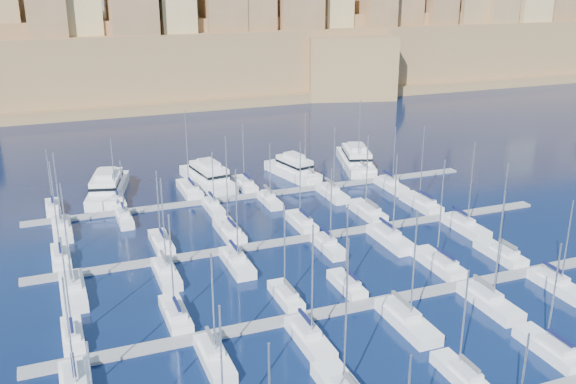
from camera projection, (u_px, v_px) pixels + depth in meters
name	position (u px, v px, depth m)	size (l,w,h in m)	color
ground	(337.00, 265.00, 90.71)	(600.00, 600.00, 0.00)	black
pontoon_mid_near	(379.00, 302.00, 80.08)	(84.00, 2.00, 0.40)	slate
pontoon_mid_far	(310.00, 238.00, 99.46)	(84.00, 2.00, 0.40)	slate
pontoon_far	(263.00, 194.00, 118.85)	(84.00, 2.00, 0.40)	slate
sailboat_3	(461.00, 375.00, 64.71)	(2.33, 7.78, 12.46)	white
sailboat_4	(550.00, 348.00, 69.21)	(2.65, 8.83, 13.14)	white
sailboat_12	(73.00, 336.00, 71.58)	(2.26, 7.54, 12.82)	white
sailboat_13	(176.00, 314.00, 76.04)	(2.57, 8.56, 13.55)	white
sailboat_14	(286.00, 296.00, 80.41)	(2.29, 7.63, 12.96)	white
sailboat_15	(347.00, 285.00, 83.38)	(2.31, 7.69, 12.03)	white
sailboat_16	(439.00, 263.00, 89.38)	(2.95, 9.85, 15.92)	white
sailboat_17	(501.00, 253.00, 92.58)	(2.73, 9.10, 14.46)	white
sailboat_19	(214.00, 358.00, 67.54)	(2.60, 8.66, 13.29)	white
sailboat_20	(309.00, 338.00, 71.11)	(2.71, 9.02, 14.81)	white
sailboat_21	(407.00, 320.00, 74.70)	(3.09, 10.31, 15.02)	white
sailboat_22	(489.00, 301.00, 79.02)	(2.93, 9.78, 15.62)	white
sailboat_23	(557.00, 285.00, 83.28)	(2.63, 8.78, 12.82)	white
sailboat_24	(61.00, 257.00, 91.30)	(2.54, 8.46, 15.07)	white
sailboat_25	(161.00, 243.00, 96.31)	(2.59, 8.63, 12.15)	white
sailboat_26	(229.00, 231.00, 100.45)	(2.90, 9.66, 16.23)	white
sailboat_27	(301.00, 222.00, 104.20)	(2.64, 8.79, 14.39)	white
sailboat_28	(367.00, 211.00, 108.87)	(2.94, 9.80, 14.19)	white
sailboat_29	(421.00, 203.00, 112.63)	(2.98, 9.95, 14.79)	white
sailboat_30	(73.00, 290.00, 81.79)	(3.08, 10.28, 15.63)	white
sailboat_31	(166.00, 273.00, 86.52)	(2.69, 8.96, 14.66)	white
sailboat_32	(237.00, 262.00, 89.77)	(2.80, 9.33, 14.82)	white
sailboat_33	(329.00, 246.00, 95.17)	(2.48, 8.26, 13.16)	white
sailboat_34	(390.00, 238.00, 97.74)	(3.06, 10.19, 14.53)	white
sailboat_35	(465.00, 226.00, 102.56)	(2.97, 9.90, 15.21)	white
sailboat_36	(53.00, 208.00, 110.39)	(2.38, 7.94, 11.44)	white
sailboat_37	(116.00, 200.00, 114.30)	(2.55, 8.50, 12.33)	white
sailboat_38	(190.00, 190.00, 119.66)	(3.06, 10.20, 15.93)	white
sailboat_39	(245.00, 184.00, 122.78)	(2.69, 8.96, 12.67)	white
sailboat_40	(306.00, 176.00, 127.44)	(2.86, 9.53, 13.74)	white
sailboat_41	(359.00, 170.00, 131.32)	(2.75, 9.17, 15.47)	white
sailboat_42	(62.00, 229.00, 101.44)	(2.85, 9.51, 13.68)	white
sailboat_43	(125.00, 219.00, 105.74)	(2.23, 7.45, 11.03)	white
sailboat_44	(213.00, 207.00, 110.82)	(2.30, 7.67, 11.03)	white
sailboat_45	(269.00, 200.00, 114.34)	(2.31, 7.70, 11.53)	white
sailboat_46	(332.00, 193.00, 117.83)	(2.74, 9.15, 13.62)	white
sailboat_47	(391.00, 185.00, 122.18)	(2.69, 8.97, 12.51)	white
motor_yacht_a	(108.00, 187.00, 118.25)	(9.98, 19.14, 5.25)	white
motor_yacht_b	(208.00, 176.00, 124.33)	(7.56, 17.91, 5.25)	white
motor_yacht_c	(293.00, 169.00, 129.07)	(7.44, 15.14, 5.25)	white
motor_yacht_d	(356.00, 159.00, 135.86)	(10.54, 19.17, 5.25)	white
fortified_city	(145.00, 47.00, 222.67)	(460.00, 108.95, 59.52)	brown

